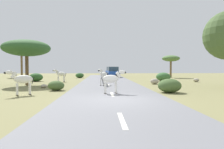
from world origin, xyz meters
TOP-DOWN VIEW (x-y plane):
  - ground_plane at (0.00, 0.00)m, footprint 90.00×90.00m
  - road at (-0.22, 0.00)m, footprint 6.00×64.00m
  - lane_markings at (-0.22, -1.00)m, footprint 0.16×56.00m
  - zebra_0 at (-0.72, 8.02)m, footprint 1.01×1.54m
  - zebra_1 at (-5.80, 2.28)m, footprint 1.57×1.04m
  - zebra_2 at (-5.70, 13.28)m, footprint 1.61×0.51m
  - zebra_3 at (-0.21, 2.37)m, footprint 1.63×0.59m
  - car_0 at (1.02, 22.98)m, footprint 2.13×4.40m
  - car_1 at (0.96, 29.36)m, footprint 2.27×4.46m
  - tree_0 at (-8.00, 9.13)m, footprint 4.41×4.41m
  - tree_3 at (10.38, 21.69)m, footprint 2.85×2.85m
  - tree_4 at (-14.82, 25.21)m, footprint 4.99×4.99m
  - bush_0 at (-4.24, 4.62)m, footprint 1.20×1.08m
  - bush_1 at (3.73, 3.01)m, footprint 1.58×1.42m
  - bush_2 at (6.72, 13.93)m, footprint 1.77×1.60m
  - bush_3 at (-4.39, 21.67)m, footprint 1.32×1.18m
  - bush_4 at (-8.83, 14.21)m, footprint 1.65×1.48m
  - rock_1 at (4.46, 9.58)m, footprint 0.85×0.72m
  - rock_2 at (5.27, 12.78)m, footprint 0.57×0.44m
  - rock_3 at (10.11, 12.33)m, footprint 0.67×0.59m
  - rock_4 at (-5.72, 6.63)m, footprint 0.49×0.52m

SIDE VIEW (x-z plane):
  - ground_plane at x=0.00m, z-range 0.00..0.00m
  - road at x=-0.22m, z-range 0.00..0.05m
  - lane_markings at x=-0.22m, z-range 0.05..0.06m
  - rock_4 at x=-5.72m, z-range 0.00..0.29m
  - rock_2 at x=5.27m, z-range 0.00..0.32m
  - rock_3 at x=10.11m, z-range 0.00..0.43m
  - rock_1 at x=4.46m, z-range 0.00..0.58m
  - bush_0 at x=-4.24m, z-range 0.00..0.72m
  - bush_3 at x=-4.39m, z-range 0.00..0.79m
  - bush_1 at x=3.73m, z-range 0.00..0.95m
  - bush_4 at x=-8.83m, z-range 0.00..0.99m
  - bush_2 at x=6.72m, z-range 0.00..1.06m
  - car_0 at x=1.02m, z-range -0.02..1.72m
  - car_1 at x=0.96m, z-range -0.02..1.72m
  - zebra_2 at x=-5.70m, z-range 0.15..1.66m
  - zebra_1 at x=-5.80m, z-range 0.15..1.76m
  - zebra_3 at x=-0.21m, z-range 0.20..1.74m
  - zebra_0 at x=-0.72m, z-range 0.20..1.78m
  - tree_3 at x=10.38m, z-range 1.27..4.91m
  - tree_0 at x=-8.00m, z-range 1.36..5.67m
  - tree_4 at x=-14.82m, z-range 2.03..7.91m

